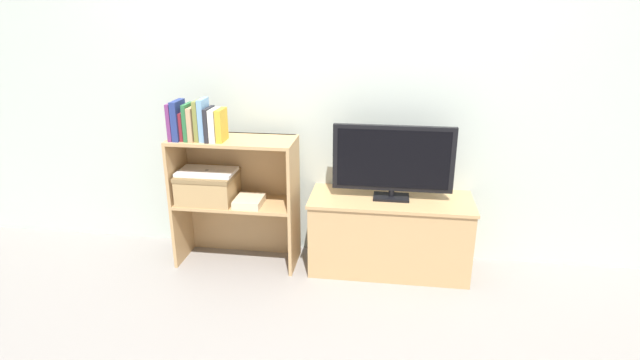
{
  "coord_description": "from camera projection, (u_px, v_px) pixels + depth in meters",
  "views": [
    {
      "loc": [
        0.41,
        -2.73,
        1.64
      ],
      "look_at": [
        0.0,
        0.16,
        0.6
      ],
      "focal_mm": 28.0,
      "sensor_mm": 36.0,
      "label": 1
    }
  ],
  "objects": [
    {
      "name": "book_navy",
      "position": [
        178.0,
        120.0,
        3.03
      ],
      "size": [
        0.04,
        0.15,
        0.24
      ],
      "color": "navy",
      "rests_on": "bookshelf_upper_tier"
    },
    {
      "name": "book_plum",
      "position": [
        173.0,
        121.0,
        3.04
      ],
      "size": [
        0.02,
        0.15,
        0.23
      ],
      "color": "#6B2D66",
      "rests_on": "bookshelf_upper_tier"
    },
    {
      "name": "book_tan",
      "position": [
        194.0,
        123.0,
        3.03
      ],
      "size": [
        0.03,
        0.15,
        0.21
      ],
      "color": "tan",
      "rests_on": "bookshelf_upper_tier"
    },
    {
      "name": "wall_back",
      "position": [
        326.0,
        77.0,
        3.15
      ],
      "size": [
        10.0,
        0.05,
        2.4
      ],
      "color": "#B2BCB2",
      "rests_on": "ground_plane"
    },
    {
      "name": "book_mustard",
      "position": [
        221.0,
        125.0,
        3.01
      ],
      "size": [
        0.04,
        0.14,
        0.2
      ],
      "color": "gold",
      "rests_on": "bookshelf_upper_tier"
    },
    {
      "name": "ground_plane",
      "position": [
        316.0,
        278.0,
        3.15
      ],
      "size": [
        16.0,
        16.0,
        0.0
      ],
      "primitive_type": "plane",
      "color": "gray"
    },
    {
      "name": "book_charcoal",
      "position": [
        210.0,
        124.0,
        3.01
      ],
      "size": [
        0.02,
        0.16,
        0.2
      ],
      "color": "#232328",
      "rests_on": "bookshelf_upper_tier"
    },
    {
      "name": "book_skyblue",
      "position": [
        204.0,
        120.0,
        3.01
      ],
      "size": [
        0.03,
        0.13,
        0.26
      ],
      "color": "#709ECC",
      "rests_on": "bookshelf_upper_tier"
    },
    {
      "name": "magazine_stack",
      "position": [
        249.0,
        201.0,
        3.16
      ],
      "size": [
        0.17,
        0.2,
        0.05
      ],
      "color": "beige",
      "rests_on": "bookshelf_lower_tier"
    },
    {
      "name": "tv_stand",
      "position": [
        389.0,
        234.0,
        3.19
      ],
      "size": [
        1.02,
        0.42,
        0.49
      ],
      "color": "tan",
      "rests_on": "ground_plane"
    },
    {
      "name": "book_maroon",
      "position": [
        184.0,
        126.0,
        3.04
      ],
      "size": [
        0.02,
        0.12,
        0.17
      ],
      "color": "maroon",
      "rests_on": "bookshelf_upper_tier"
    },
    {
      "name": "laptop",
      "position": [
        207.0,
        172.0,
        3.17
      ],
      "size": [
        0.36,
        0.22,
        0.02
      ],
      "color": "white",
      "rests_on": "storage_basket_left"
    },
    {
      "name": "book_ivory",
      "position": [
        215.0,
        125.0,
        3.01
      ],
      "size": [
        0.04,
        0.14,
        0.2
      ],
      "color": "silver",
      "rests_on": "bookshelf_upper_tier"
    },
    {
      "name": "bookshelf_upper_tier",
      "position": [
        236.0,
        159.0,
        3.19
      ],
      "size": [
        0.78,
        0.33,
        0.42
      ],
      "color": "tan",
      "rests_on": "bookshelf_lower_tier"
    },
    {
      "name": "book_forest",
      "position": [
        188.0,
        122.0,
        3.03
      ],
      "size": [
        0.03,
        0.14,
        0.22
      ],
      "color": "#286638",
      "rests_on": "bookshelf_upper_tier"
    },
    {
      "name": "tv",
      "position": [
        393.0,
        160.0,
        3.02
      ],
      "size": [
        0.73,
        0.14,
        0.46
      ],
      "color": "black",
      "rests_on": "tv_stand"
    },
    {
      "name": "book_olive",
      "position": [
        199.0,
        120.0,
        3.02
      ],
      "size": [
        0.03,
        0.13,
        0.25
      ],
      "color": "olive",
      "rests_on": "bookshelf_upper_tier"
    },
    {
      "name": "storage_basket_left",
      "position": [
        208.0,
        185.0,
        3.2
      ],
      "size": [
        0.36,
        0.29,
        0.19
      ],
      "color": "tan",
      "rests_on": "bookshelf_lower_tier"
    },
    {
      "name": "bookshelf_lower_tier",
      "position": [
        240.0,
        219.0,
        3.33
      ],
      "size": [
        0.78,
        0.33,
        0.43
      ],
      "color": "tan",
      "rests_on": "ground_plane"
    }
  ]
}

